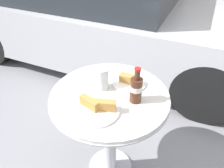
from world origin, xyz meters
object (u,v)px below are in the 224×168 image
drinking_glass (102,79)px  lunch_plate_near (97,108)px  cola_bottle_left (136,89)px  parked_car (106,13)px  lunch_plate_far (129,82)px  bistro_table (110,115)px

drinking_glass → lunch_plate_near: drinking_glass is taller
cola_bottle_left → lunch_plate_near: bearing=-134.7°
parked_car → lunch_plate_far: bearing=-60.0°
drinking_glass → parked_car: bearing=114.8°
lunch_plate_far → parked_car: 1.78m
lunch_plate_near → lunch_plate_far: size_ratio=1.22×
cola_bottle_left → drinking_glass: 0.22m
cola_bottle_left → lunch_plate_far: (-0.09, 0.13, -0.07)m
bistro_table → cola_bottle_left: cola_bottle_left is taller
cola_bottle_left → lunch_plate_near: 0.24m
cola_bottle_left → parked_car: 1.95m
parked_car → bistro_table: bearing=-63.9°
cola_bottle_left → lunch_plate_near: size_ratio=0.85×
parked_car → lunch_plate_near: bearing=-66.0°
drinking_glass → lunch_plate_far: drinking_glass is taller
bistro_table → parked_car: (-0.82, 1.68, 0.02)m
drinking_glass → lunch_plate_far: 0.17m
lunch_plate_near → lunch_plate_far: (0.07, 0.29, -0.00)m
lunch_plate_near → parked_car: bearing=114.0°
bistro_table → drinking_glass: bearing=149.3°
bistro_table → drinking_glass: size_ratio=5.42×
lunch_plate_far → parked_car: (-0.89, 1.54, -0.16)m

